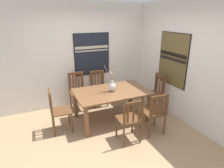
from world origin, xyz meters
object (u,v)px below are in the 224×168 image
at_px(chair_1, 78,90).
at_px(chair_5, 130,120).
at_px(painting_on_side_wall, 173,59).
at_px(centerpiece_vase, 112,86).
at_px(painting_on_back_wall, 92,54).
at_px(chair_3, 155,92).
at_px(chair_2, 99,87).
at_px(chair_0, 155,112).
at_px(dining_table, 112,95).
at_px(chair_4, 58,110).

height_order(chair_1, chair_5, chair_1).
relative_size(chair_5, painting_on_side_wall, 0.73).
distance_m(centerpiece_vase, painting_on_back_wall, 1.30).
bearing_deg(chair_3, chair_1, 152.92).
xyz_separation_m(centerpiece_vase, chair_5, (-0.04, -0.91, -0.38)).
bearing_deg(chair_5, chair_3, 36.69).
xyz_separation_m(centerpiece_vase, chair_2, (0.00, 0.94, -0.36)).
distance_m(chair_0, painting_on_side_wall, 1.44).
distance_m(dining_table, chair_4, 1.22).
bearing_deg(chair_4, centerpiece_vase, -0.70).
xyz_separation_m(dining_table, chair_4, (-1.22, -0.00, -0.14)).
bearing_deg(painting_on_side_wall, chair_0, -144.16).
bearing_deg(chair_2, dining_table, -91.05).
bearing_deg(dining_table, painting_on_side_wall, -8.39).
distance_m(chair_1, painting_on_side_wall, 2.50).
xyz_separation_m(chair_1, chair_4, (-0.64, -0.90, -0.02)).
height_order(chair_1, chair_2, chair_1).
xyz_separation_m(chair_0, painting_on_side_wall, (0.92, 0.67, 0.88)).
distance_m(chair_2, painting_on_side_wall, 2.07).
bearing_deg(painting_on_side_wall, chair_4, 175.39).
height_order(chair_0, painting_on_back_wall, painting_on_back_wall).
height_order(chair_1, painting_on_back_wall, painting_on_back_wall).
relative_size(chair_1, painting_on_side_wall, 0.78).
distance_m(chair_5, painting_on_side_wall, 1.90).
bearing_deg(chair_0, chair_5, -176.00).
bearing_deg(chair_5, chair_4, 142.01).
height_order(centerpiece_vase, painting_on_side_wall, painting_on_side_wall).
bearing_deg(chair_0, chair_2, 107.11).
xyz_separation_m(centerpiece_vase, chair_0, (0.56, -0.87, -0.37)).
bearing_deg(painting_on_back_wall, chair_2, -73.26).
xyz_separation_m(chair_3, painting_on_side_wall, (0.29, -0.21, 0.87)).
bearing_deg(chair_4, chair_5, -37.99).
relative_size(dining_table, painting_on_side_wall, 1.34).
bearing_deg(chair_4, chair_1, 54.38).
distance_m(chair_1, painting_on_back_wall, 1.04).
distance_m(chair_0, chair_1, 2.12).
relative_size(chair_1, chair_3, 1.01).
relative_size(dining_table, chair_2, 1.78).
distance_m(chair_4, painting_on_side_wall, 2.86).
xyz_separation_m(dining_table, centerpiece_vase, (0.01, -0.02, 0.23)).
xyz_separation_m(dining_table, chair_3, (1.21, -0.01, -0.13)).
bearing_deg(chair_3, chair_2, 141.89).
relative_size(dining_table, chair_1, 1.72).
height_order(dining_table, chair_2, chair_2).
xyz_separation_m(chair_4, painting_on_side_wall, (2.71, -0.22, 0.88)).
xyz_separation_m(chair_0, painting_on_back_wall, (-0.63, 2.06, 0.88)).
height_order(dining_table, chair_3, chair_3).
height_order(centerpiece_vase, chair_0, centerpiece_vase).
distance_m(chair_4, chair_5, 1.51).
xyz_separation_m(centerpiece_vase, chair_4, (-1.23, 0.02, -0.37)).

